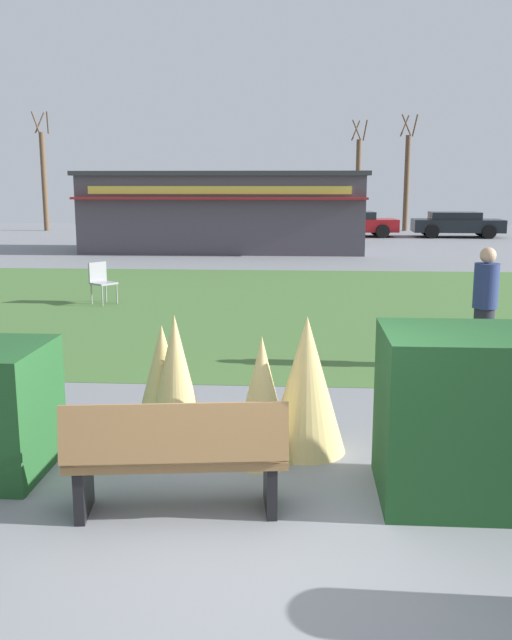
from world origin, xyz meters
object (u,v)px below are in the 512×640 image
Objects in this scene: parked_car_center_slot at (352,223)px; person_strolling at (485,307)px; parked_car_east_slot at (457,224)px; parked_car_west_slot at (251,223)px; tree_right_bg at (44,179)px; tree_center_bg at (407,180)px; tree_left_bg at (358,181)px; park_bench at (176,457)px; food_kiosk at (224,211)px; cafe_chair_east at (101,279)px.

person_strolling is at bearing -89.63° from parked_car_center_slot.
person_strolling reaches higher than parked_car_east_slot.
tree_right_bg is (-11.43, 3.31, 2.13)m from parked_car_west_slot.
person_strolling is 0.28× the size of tree_center_bg.
tree_left_bg is at bearing 10.48° from tree_right_bg.
food_kiosk reaches higher than park_bench.
tree_center_bg is at bearing 3.40° from tree_right_bg.
tree_center_bg reaches higher than parked_car_east_slot.
parked_car_east_slot is at bearing 0.04° from parked_car_center_slot.
parked_car_center_slot is at bearing 83.46° from park_bench.
parked_car_center_slot is 16.79m from tree_right_bg.
person_strolling is 0.28× the size of tree_left_bg.
food_kiosk reaches higher than parked_car_west_slot.
park_bench is 1.97× the size of cafe_chair_east.
parked_car_center_slot is at bearing -179.96° from parked_car_east_slot.
parked_car_east_slot reaches higher than cafe_chair_east.
tree_left_bg is (4.06, 35.48, 2.16)m from park_bench.
parked_car_west_slot reaches higher than park_bench.
person_strolling is 32.25m from tree_right_bg.
parked_car_west_slot is 8.80m from tree_left_bg.
tree_right_bg is at bearing -176.60° from tree_center_bg.
food_kiosk is 15.34m from tree_left_bg.
tree_right_bg reaches higher than parked_car_west_slot.
park_bench is 0.41× the size of parked_car_east_slot.
tree_left_bg is at bearing 83.51° from parked_car_center_slot.
parked_car_center_slot is at bearing -125.47° from tree_center_bg.
park_bench is at bearing -96.54° from parked_car_center_slot.
food_kiosk is at bearing -143.72° from parked_car_east_slot.
tree_center_bg reaches higher than tree_left_bg.
food_kiosk is (-2.02, 21.44, 1.02)m from park_bench.
cafe_chair_east is 19.61m from parked_car_west_slot.
tree_left_bg reaches higher than parked_car_west_slot.
tree_right_bg is at bearing 135.24° from food_kiosk.
person_strolling reaches higher than cafe_chair_east.
tree_right_bg is (-21.31, 3.30, 2.13)m from parked_car_east_slot.
parked_car_east_slot is (11.65, 19.53, 0.12)m from cafe_chair_east.
parked_car_east_slot is at bearing 0.02° from parked_car_west_slot.
tree_left_bg is at bearing 140.82° from tree_center_bg.
person_strolling is at bearing 53.31° from park_bench.
parked_car_east_slot is 0.71× the size of tree_left_bg.
person_strolling is 0.27× the size of tree_right_bg.
parked_car_east_slot is at bearing 74.03° from park_bench.
parked_car_center_slot is 4.98m from parked_car_east_slot.
tree_center_bg is at bearing 79.00° from park_bench.
tree_center_bg reaches higher than person_strolling.
parked_car_center_slot is 1.01× the size of parked_car_east_slot.
tree_center_bg is (8.53, 12.04, 1.19)m from food_kiosk.
park_bench is at bearing -84.61° from food_kiosk.
parked_car_center_slot is (4.90, 0.00, 0.00)m from parked_car_west_slot.
food_kiosk is 17.66m from person_strolling.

